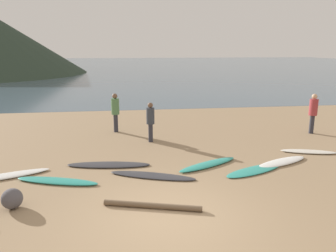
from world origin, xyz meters
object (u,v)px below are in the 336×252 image
Objects in this scene: surfboard_8 at (308,152)px; person_2 at (150,119)px; surfboard_7 at (282,162)px; surfboard_6 at (254,170)px; person_0 at (313,110)px; surfboard_1 at (2,177)px; surfboard_3 at (109,165)px; driftwood_log at (152,206)px; person_1 at (115,109)px; surfboard_5 at (208,164)px; surfboard_2 at (57,181)px; beach_rock_near at (12,199)px; surfboard_4 at (152,176)px.

person_2 is at bearing 175.19° from surfboard_8.
surfboard_7 is 1.31× the size of person_2.
surfboard_6 is 1.31m from surfboard_7.
person_2 is (-4.05, 3.09, 0.89)m from surfboard_7.
person_0 is at bearing 25.60° from surfboard_7.
surfboard_1 is 3.09m from surfboard_3.
driftwood_log is (-4.49, -2.51, 0.02)m from surfboard_7.
person_1 is at bearing 95.11° from surfboard_3.
surfboard_5 is 1.45m from surfboard_6.
person_2 is (4.60, 3.17, 0.90)m from surfboard_1.
person_2 is (2.95, 3.73, 0.89)m from surfboard_2.
surfboard_7 is 5.14m from driftwood_log.
person_1 reaches higher than surfboard_2.
surfboard_2 is 7.03m from surfboard_7.
person_1 is at bearing 92.24° from surfboard_2.
person_2 is 6.38m from beach_rock_near.
surfboard_4 is 1.48× the size of person_0.
surfboard_5 is 1.11× the size of surfboard_7.
surfboard_2 is 1.15× the size of surfboard_7.
beach_rock_near is at bearing 174.14° from surfboard_5.
surfboard_3 is at bearing -160.11° from surfboard_8.
surfboard_7 reaches higher than surfboard_8.
surfboard_5 is at bearing 40.76° from surfboard_4.
surfboard_5 is (4.54, 0.73, 0.00)m from surfboard_2.
person_0 reaches higher than beach_rock_near.
surfboard_6 is 3.04m from surfboard_8.
person_2 is at bearing 89.86° from surfboard_5.
person_0 is at bearing 40.00° from surfboard_2.
person_0 reaches higher than person_1.
surfboard_4 is 1.63× the size of person_2.
surfboard_3 is 1.71m from surfboard_4.
surfboard_3 is at bearing 110.48° from driftwood_log.
driftwood_log is at bearing -173.54° from surfboard_7.
surfboard_2 reaches higher than surfboard_4.
beach_rock_near is at bearing -137.91° from person_2.
person_0 is 8.66m from person_1.
surfboard_1 reaches higher than surfboard_6.
driftwood_log is 4.84× the size of beach_rock_near.
surfboard_1 is 1.52× the size of person_1.
surfboard_8 is 1.11× the size of person_0.
surfboard_1 is 10.16m from surfboard_8.
person_2 is 0.68× the size of driftwood_log.
surfboard_5 is at bearing -19.34° from surfboard_1.
surfboard_1 is at bearing -165.79° from surfboard_4.
surfboard_1 is at bearing 153.10° from surfboard_6.
beach_rock_near reaches higher than driftwood_log.
surfboard_5 is 4.77× the size of beach_rock_near.
person_1 is 2.29m from person_2.
surfboard_6 is at bearing 20.96° from surfboard_4.
surfboard_8 is (2.65, 1.49, 0.01)m from surfboard_6.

